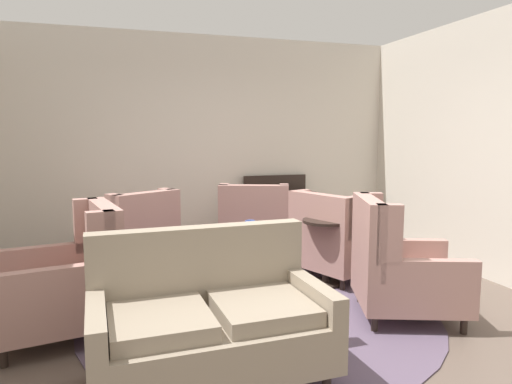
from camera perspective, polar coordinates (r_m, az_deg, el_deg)
name	(u,v)px	position (r m, az deg, el deg)	size (l,w,h in m)	color
ground	(272,328)	(3.99, 1.96, -16.39)	(7.81, 7.81, 0.00)	brown
wall_back	(204,145)	(6.36, -6.50, 5.83)	(5.63, 0.08, 2.90)	silver
wall_right	(473,147)	(5.84, 25.26, 5.08)	(0.08, 3.91, 2.90)	silver
baseboard_back	(206,245)	(6.48, -6.23, -6.57)	(5.47, 0.03, 0.12)	black
area_rug	(260,314)	(4.25, 0.55, -14.78)	(3.11, 3.11, 0.01)	#5B4C60
coffee_table	(245,267)	(4.24, -1.37, -9.25)	(0.96, 0.96, 0.47)	black
porcelain_vase	(250,244)	(4.16, -0.71, -6.44)	(0.15, 0.15, 0.36)	#384C93
settee	(210,321)	(3.08, -5.73, -15.58)	(1.51, 0.86, 0.97)	gray
armchair_back_corner	(337,242)	(5.20, 9.94, -6.09)	(1.12, 1.08, 0.97)	tan
armchair_near_window	(68,282)	(3.99, -22.22, -10.30)	(1.05, 0.99, 1.04)	tan
armchair_near_sideboard	(399,269)	(4.24, 17.20, -9.03)	(1.10, 1.06, 1.05)	tan
armchair_beside_settee	(255,232)	(5.57, -0.14, -4.91)	(1.06, 1.12, 1.02)	tan
armchair_foreground_right	(133,245)	(5.08, -14.96, -6.34)	(1.08, 1.13, 1.02)	tan
side_table	(326,246)	(4.92, 8.65, -6.63)	(0.50, 0.50, 0.71)	black
sideboard	(279,216)	(6.44, 2.92, -2.95)	(0.92, 0.42, 1.02)	black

